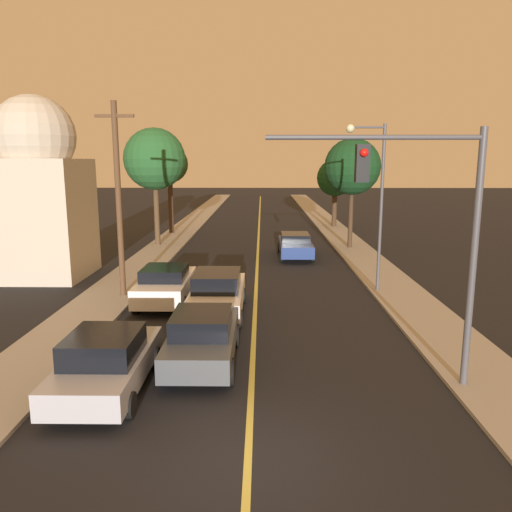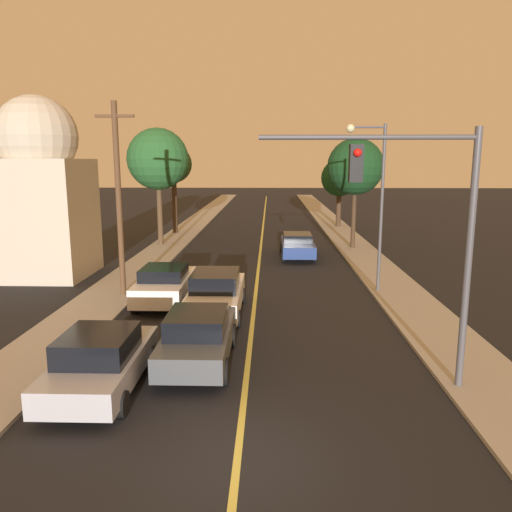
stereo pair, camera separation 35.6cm
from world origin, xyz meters
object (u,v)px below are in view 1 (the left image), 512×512
object	(u,v)px
traffic_signal_mast	(428,214)
utility_pole_left	(118,197)
tree_left_near	(155,159)
domed_building_left	(39,191)
streetlamp_right	(373,186)
car_near_lane_second	(217,293)
tree_left_far	(170,165)
car_outer_lane_front	(106,362)
car_outer_lane_second	(166,284)
tree_right_far	(352,167)
car_far_oncoming	(295,245)
car_near_lane_front	(203,337)
tree_right_near	(335,178)

from	to	relation	value
traffic_signal_mast	utility_pole_left	distance (m)	13.21
tree_left_near	domed_building_left	xyz separation A→B (m)	(-3.85, -9.30, -1.53)
tree_left_near	streetlamp_right	bearing A→B (deg)	-45.31
car_near_lane_second	tree_left_far	xyz separation A→B (m)	(-5.58, 21.30, 4.62)
utility_pole_left	tree_left_far	xyz separation A→B (m)	(-1.30, 18.95, 1.14)
car_outer_lane_front	car_outer_lane_second	xyz separation A→B (m)	(-0.00, 7.93, 0.03)
car_near_lane_second	streetlamp_right	size ratio (longest dim) A/B	0.69
tree_left_far	tree_right_far	xyz separation A→B (m)	(13.16, -6.73, -0.06)
tree_right_far	domed_building_left	distance (m)	18.90
car_outer_lane_second	car_far_oncoming	bearing A→B (deg)	59.67
car_near_lane_second	traffic_signal_mast	world-z (taller)	traffic_signal_mast
tree_left_near	tree_right_far	size ratio (longest dim) A/B	1.10
car_near_lane_front	car_far_oncoming	size ratio (longest dim) A/B	0.91
car_outer_lane_front	traffic_signal_mast	size ratio (longest dim) A/B	0.69
tree_right_far	domed_building_left	size ratio (longest dim) A/B	0.80
streetlamp_right	tree_right_far	size ratio (longest dim) A/B	1.01
car_outer_lane_front	car_outer_lane_second	size ratio (longest dim) A/B	1.01
tree_left_near	tree_right_far	bearing A→B (deg)	-4.38
traffic_signal_mast	tree_left_far	size ratio (longest dim) A/B	0.94
car_outer_lane_second	tree_right_near	world-z (taller)	tree_right_near
car_near_lane_second	tree_right_far	distance (m)	17.04
car_far_oncoming	tree_left_far	size ratio (longest dim) A/B	0.71
traffic_signal_mast	car_outer_lane_front	bearing A→B (deg)	-177.87
domed_building_left	tree_right_far	bearing A→B (deg)	26.08
traffic_signal_mast	domed_building_left	size ratio (longest dim) A/B	0.73
car_outer_lane_second	car_far_oncoming	world-z (taller)	car_outer_lane_second
car_far_oncoming	car_near_lane_second	bearing A→B (deg)	72.19
car_outer_lane_second	domed_building_left	distance (m)	9.33
car_outer_lane_second	tree_right_far	xyz separation A→B (m)	(9.83, 13.17, 4.59)
car_near_lane_second	domed_building_left	xyz separation A→B (m)	(-9.37, 6.27, 3.52)
car_outer_lane_front	tree_right_near	world-z (taller)	tree_right_near
car_near_lane_second	car_far_oncoming	xyz separation A→B (m)	(3.74, 11.63, -0.08)
car_outer_lane_second	traffic_signal_mast	distance (m)	11.67
car_near_lane_second	utility_pole_left	size ratio (longest dim) A/B	0.62
car_near_lane_second	car_outer_lane_second	size ratio (longest dim) A/B	1.12
car_outer_lane_front	tree_right_far	distance (m)	23.73
car_near_lane_second	domed_building_left	world-z (taller)	domed_building_left
utility_pole_left	tree_left_near	xyz separation A→B (m)	(-1.24, 13.22, 1.57)
car_near_lane_second	tree_left_near	xyz separation A→B (m)	(-5.52, 15.57, 5.05)
tree_left_near	traffic_signal_mast	bearing A→B (deg)	-62.64
car_outer_lane_second	traffic_signal_mast	size ratio (longest dim) A/B	0.68
car_near_lane_second	tree_left_far	distance (m)	22.50
tree_right_far	car_outer_lane_front	bearing A→B (deg)	-114.97
car_outer_lane_front	tree_left_far	bearing A→B (deg)	96.83
car_near_lane_second	car_outer_lane_second	bearing A→B (deg)	148.24
car_near_lane_second	car_near_lane_front	bearing A→B (deg)	-90.00
car_outer_lane_second	tree_left_near	bearing A→B (deg)	102.99
car_outer_lane_front	tree_right_near	size ratio (longest dim) A/B	0.77
car_near_lane_front	streetlamp_right	distance (m)	11.18
car_near_lane_second	car_far_oncoming	distance (m)	12.22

